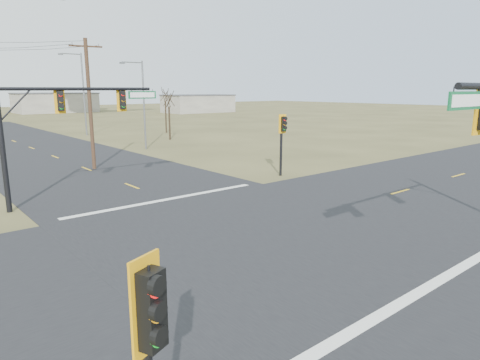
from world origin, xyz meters
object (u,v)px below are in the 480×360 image
at_px(utility_pole_near, 90,103).
at_px(bare_tree_d, 165,94).
at_px(mast_arm_far, 62,113).
at_px(streetlight_b, 82,90).
at_px(pedestal_signal_sw, 150,337).
at_px(bare_tree_c, 169,98).
at_px(streetlight_a, 142,100).
at_px(pedestal_signal_ne, 283,131).

distance_m(utility_pole_near, bare_tree_d, 28.84).
xyz_separation_m(mast_arm_far, streetlight_b, (13.69, 34.89, 1.21)).
height_order(pedestal_signal_sw, bare_tree_c, bare_tree_c).
bearing_deg(pedestal_signal_sw, utility_pole_near, 48.36).
xyz_separation_m(streetlight_a, streetlight_b, (0.32, 17.91, 1.07)).
relative_size(pedestal_signal_ne, streetlight_a, 0.50).
bearing_deg(bare_tree_d, streetlight_a, -127.75).
relative_size(utility_pole_near, streetlight_b, 0.91).
relative_size(pedestal_signal_ne, bare_tree_d, 0.65).
bearing_deg(pedestal_signal_sw, streetlight_b, 48.78).
distance_m(pedestal_signal_sw, utility_pole_near, 30.33).
bearing_deg(mast_arm_far, streetlight_a, 69.00).
bearing_deg(mast_arm_far, bare_tree_d, 69.21).
distance_m(utility_pole_near, streetlight_a, 11.50).
bearing_deg(mast_arm_far, bare_tree_c, 66.08).
bearing_deg(bare_tree_d, streetlight_b, 158.23).
distance_m(streetlight_a, bare_tree_c, 8.84).
height_order(pedestal_signal_ne, pedestal_signal_sw, pedestal_signal_ne).
relative_size(streetlight_b, bare_tree_c, 1.66).
bearing_deg(pedestal_signal_sw, bare_tree_c, 37.18).
relative_size(mast_arm_far, pedestal_signal_sw, 2.10).
distance_m(utility_pole_near, bare_tree_c, 20.34).
height_order(pedestal_signal_sw, bare_tree_d, bare_tree_d).
distance_m(pedestal_signal_sw, bare_tree_d, 58.08).
height_order(pedestal_signal_sw, streetlight_a, streetlight_a).
xyz_separation_m(pedestal_signal_sw, bare_tree_c, (25.17, 42.22, 2.08)).
height_order(mast_arm_far, bare_tree_c, mast_arm_far).
relative_size(mast_arm_far, streetlight_a, 0.98).
height_order(mast_arm_far, streetlight_a, streetlight_a).
height_order(mast_arm_far, utility_pole_near, utility_pole_near).
relative_size(pedestal_signal_ne, streetlight_b, 0.41).
bearing_deg(streetlight_b, pedestal_signal_ne, -86.84).
bearing_deg(pedestal_signal_ne, mast_arm_far, -167.00).
bearing_deg(streetlight_a, mast_arm_far, -133.29).
bearing_deg(pedestal_signal_ne, bare_tree_c, 99.75).
xyz_separation_m(mast_arm_far, pedestal_signal_sw, (-5.20, -19.37, -1.84)).
bearing_deg(pedestal_signal_sw, mast_arm_far, 52.96).
bearing_deg(pedestal_signal_sw, streetlight_a, 40.91).
bearing_deg(streetlight_a, pedestal_signal_sw, -122.13).
relative_size(mast_arm_far, streetlight_b, 0.81).
height_order(pedestal_signal_ne, bare_tree_d, bare_tree_d).
xyz_separation_m(mast_arm_far, utility_pole_near, (4.96, 9.13, 0.22)).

